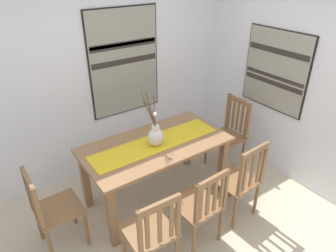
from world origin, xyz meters
TOP-DOWN VIEW (x-y plane):
  - ground_plane at (0.00, 0.00)m, footprint 6.40×6.40m
  - wall_back at (0.00, 1.86)m, footprint 6.40×0.12m
  - wall_side at (1.86, 0.00)m, footprint 0.12×6.40m
  - dining_table at (0.14, 0.82)m, footprint 1.64×0.85m
  - table_runner at (0.14, 0.82)m, footprint 1.50×0.36m
  - centerpiece_vase at (0.12, 0.78)m, footprint 0.25×0.22m
  - chair_0 at (0.13, 0.01)m, footprint 0.44×0.44m
  - chair_1 at (-1.06, 0.80)m, footprint 0.43×0.43m
  - chair_2 at (1.35, 0.83)m, footprint 0.43×0.43m
  - chair_3 at (-0.43, 0.01)m, footprint 0.44×0.44m
  - chair_4 at (0.72, 0.05)m, footprint 0.44×0.44m
  - painting_on_back_wall at (0.32, 1.79)m, footprint 0.96×0.05m
  - painting_on_side_wall at (1.79, 0.60)m, footprint 0.05×0.91m

SIDE VIEW (x-z plane):
  - ground_plane at x=0.00m, z-range -0.03..0.00m
  - chair_3 at x=-0.43m, z-range 0.02..0.95m
  - chair_0 at x=0.13m, z-range 0.03..0.94m
  - chair_1 at x=-1.06m, z-range 0.02..0.95m
  - chair_4 at x=0.72m, z-range 0.01..0.98m
  - chair_2 at x=1.35m, z-range 0.02..0.99m
  - dining_table at x=0.14m, z-range 0.26..1.03m
  - table_runner at x=0.14m, z-range 0.77..0.78m
  - centerpiece_vase at x=0.12m, z-range 0.57..1.23m
  - wall_back at x=0.00m, z-range 0.00..2.70m
  - wall_side at x=1.86m, z-range 0.00..2.70m
  - painting_on_side_wall at x=1.79m, z-range 0.86..1.86m
  - painting_on_back_wall at x=0.32m, z-range 0.74..2.09m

